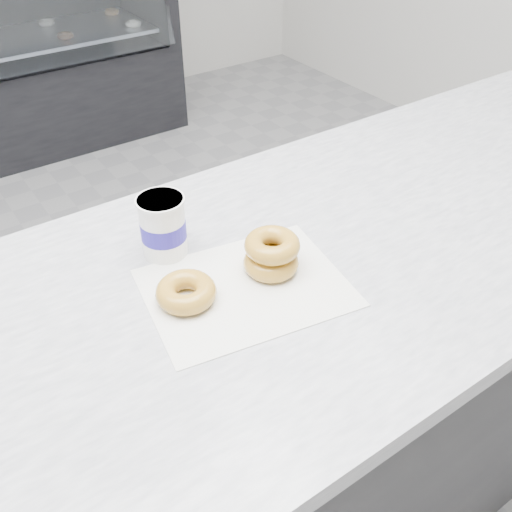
# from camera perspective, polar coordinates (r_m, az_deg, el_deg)

# --- Properties ---
(ground) EXTENTS (5.00, 5.00, 0.00)m
(ground) POSITION_cam_1_polar(r_m,az_deg,el_deg) (2.02, -12.21, -13.65)
(ground) COLOR gray
(ground) RESTS_ON ground
(counter) EXTENTS (3.06, 0.76, 0.90)m
(counter) POSITION_cam_1_polar(r_m,az_deg,el_deg) (1.32, -3.29, -18.57)
(counter) COLOR #333335
(counter) RESTS_ON ground
(wax_paper) EXTENTS (0.38, 0.31, 0.00)m
(wax_paper) POSITION_cam_1_polar(r_m,az_deg,el_deg) (0.99, -1.03, -3.17)
(wax_paper) COLOR silver
(wax_paper) RESTS_ON counter
(donut_single) EXTENTS (0.12, 0.12, 0.04)m
(donut_single) POSITION_cam_1_polar(r_m,az_deg,el_deg) (0.96, -7.01, -3.58)
(donut_single) COLOR #BA8B33
(donut_single) RESTS_ON wax_paper
(donut_stack) EXTENTS (0.12, 0.12, 0.07)m
(donut_stack) POSITION_cam_1_polar(r_m,az_deg,el_deg) (1.01, 1.57, 0.23)
(donut_stack) COLOR #BA8B33
(donut_stack) RESTS_ON wax_paper
(coffee_cup) EXTENTS (0.09, 0.09, 0.12)m
(coffee_cup) POSITION_cam_1_polar(r_m,az_deg,el_deg) (1.05, -9.29, 2.98)
(coffee_cup) COLOR white
(coffee_cup) RESTS_ON counter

